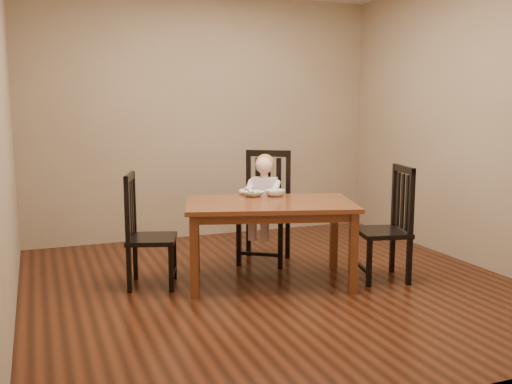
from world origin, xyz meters
name	(u,v)px	position (x,y,z in m)	size (l,w,h in m)	color
room	(274,123)	(0.00, 0.00, 1.35)	(4.01, 4.01, 2.71)	#471F0F
dining_table	(270,211)	(0.00, 0.09, 0.61)	(1.57, 1.19, 0.69)	#552313
chair_child	(265,209)	(0.22, 0.74, 0.51)	(0.63, 0.62, 1.06)	black
chair_left	(146,233)	(-0.99, 0.37, 0.45)	(0.49, 0.50, 0.94)	black
chair_right	(388,226)	(0.98, -0.20, 0.47)	(0.49, 0.50, 0.99)	black
toddler	(264,196)	(0.19, 0.69, 0.64)	(0.31, 0.38, 0.53)	white
bowl_peas	(253,194)	(-0.03, 0.40, 0.72)	(0.19, 0.19, 0.05)	silver
bowl_veg	(275,193)	(0.16, 0.35, 0.72)	(0.18, 0.18, 0.06)	silver
fork	(249,192)	(-0.07, 0.40, 0.74)	(0.04, 0.12, 0.05)	silver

